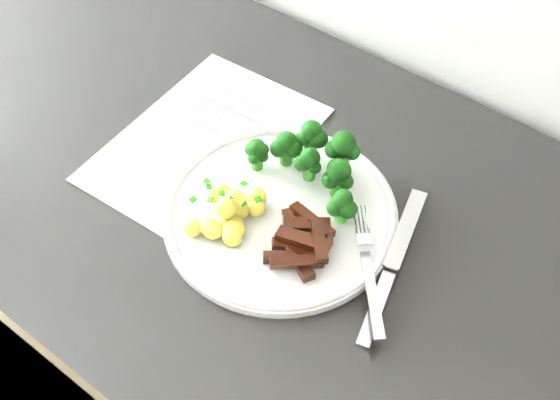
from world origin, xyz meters
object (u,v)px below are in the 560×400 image
Objects in this scene: recipe_paper at (206,143)px; fork at (369,274)px; potatoes at (228,214)px; broccoli at (317,159)px; knife at (386,283)px; plate at (280,212)px; beef_strips at (303,242)px; counter at (293,386)px.

fork reaches higher than recipe_paper.
recipe_paper is 0.14m from potatoes.
fork is (0.13, -0.08, -0.03)m from broccoli.
broccoli is 0.15m from fork.
knife is (0.29, -0.04, 0.01)m from recipe_paper.
recipe_paper is at bearing -169.02° from broccoli.
recipe_paper is 0.16m from broccoli.
broccoli is 1.63× the size of potatoes.
knife reaches higher than plate.
recipe_paper is 1.85× the size of broccoli.
plate is (0.15, -0.04, 0.01)m from recipe_paper.
broccoli is at bearing 10.98° from recipe_paper.
broccoli is at bearing 117.07° from beef_strips.
beef_strips is 0.44× the size of knife.
recipe_paper is at bearing 171.39° from knife.
potatoes is 0.09m from beef_strips.
recipe_paper is 0.21m from beef_strips.
broccoli reaches higher than potatoes.
beef_strips reaches higher than knife.
beef_strips is (0.05, -0.09, -0.02)m from broccoli.
potatoes is (-0.04, -0.11, -0.02)m from broccoli.
beef_strips is at bearing 13.36° from potatoes.
counter is 0.47m from beef_strips.
broccoli is at bearing 152.99° from knife.
plate is (-0.02, -0.01, 0.45)m from counter.
recipe_paper reaches higher than counter.
fork reaches higher than counter.
recipe_paper is 3.18× the size of beef_strips.
knife is (0.13, -0.02, 0.46)m from counter.
counter is 7.90× the size of recipe_paper.
potatoes is 0.47× the size of knife.
plate is at bearing -154.61° from counter.
knife is (0.19, 0.04, -0.01)m from potatoes.
counter is at bearing 132.05° from beef_strips.
beef_strips is (0.05, -0.03, 0.01)m from plate.
potatoes reaches higher than fork.
recipe_paper is 0.15m from plate.
beef_strips is at bearing -172.65° from fork.
counter is 8.71× the size of plate.
recipe_paper is 3.01× the size of potatoes.
plate is at bearing 173.28° from fork.
plate is at bearing 176.88° from knife.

